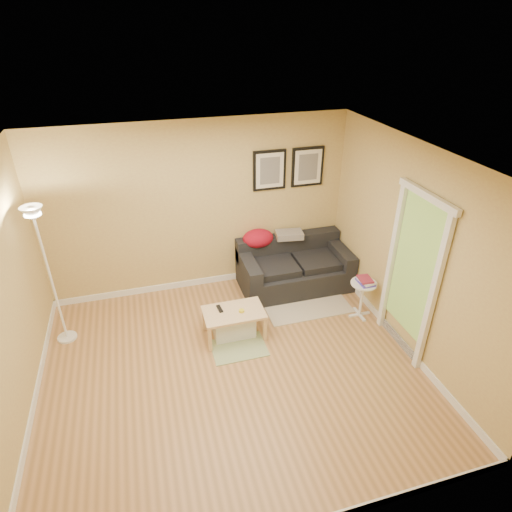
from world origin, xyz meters
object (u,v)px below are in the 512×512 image
object	(u,v)px
coffee_table	(234,323)
storage_bin	(233,323)
side_table	(362,299)
sofa	(295,266)
book_stack	(366,281)
floor_lamp	(52,281)

from	to	relation	value
coffee_table	storage_bin	bearing A→B (deg)	114.46
storage_bin	side_table	xyz separation A→B (m)	(1.85, -0.12, 0.11)
sofa	side_table	xyz separation A→B (m)	(0.64, -0.99, -0.10)
side_table	book_stack	xyz separation A→B (m)	(0.01, -0.01, 0.32)
coffee_table	storage_bin	distance (m)	0.06
storage_bin	book_stack	distance (m)	1.91
side_table	floor_lamp	xyz separation A→B (m)	(-4.02, 0.63, 0.63)
sofa	floor_lamp	size ratio (longest dim) A/B	0.88
book_stack	floor_lamp	xyz separation A→B (m)	(-4.03, 0.64, 0.31)
book_stack	side_table	bearing A→B (deg)	134.73
side_table	floor_lamp	distance (m)	4.12
sofa	floor_lamp	distance (m)	3.44
floor_lamp	storage_bin	bearing A→B (deg)	-13.23
coffee_table	floor_lamp	world-z (taller)	floor_lamp
sofa	side_table	size ratio (longest dim) A/B	3.05
book_stack	floor_lamp	distance (m)	4.10
floor_lamp	sofa	bearing A→B (deg)	5.98
coffee_table	side_table	size ratio (longest dim) A/B	1.43
coffee_table	floor_lamp	bearing A→B (deg)	-173.44
floor_lamp	coffee_table	bearing A→B (deg)	-14.43
side_table	floor_lamp	size ratio (longest dim) A/B	0.29
storage_bin	side_table	distance (m)	1.85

